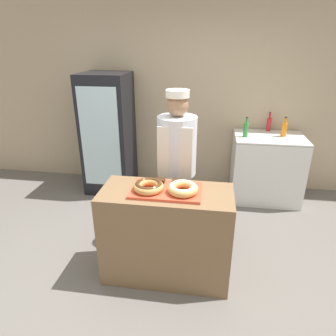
{
  "coord_description": "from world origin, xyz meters",
  "views": [
    {
      "loc": [
        0.36,
        -2.28,
        2.08
      ],
      "look_at": [
        0.0,
        0.1,
        1.06
      ],
      "focal_mm": 32.0,
      "sensor_mm": 36.0,
      "label": 1
    }
  ],
  "objects": [
    {
      "name": "serving_tray",
      "position": [
        0.0,
        0.0,
        0.9
      ],
      "size": [
        0.6,
        0.38,
        0.02
      ],
      "color": "#D84C33",
      "rests_on": "display_counter"
    },
    {
      "name": "bottle_red",
      "position": [
        1.15,
        2.01,
        1.02
      ],
      "size": [
        0.06,
        0.06,
        0.27
      ],
      "color": "red",
      "rests_on": "chest_freezer"
    },
    {
      "name": "chest_freezer",
      "position": [
        1.14,
        1.73,
        0.46
      ],
      "size": [
        0.92,
        0.68,
        0.91
      ],
      "color": "silver",
      "rests_on": "ground_plane"
    },
    {
      "name": "bottle_orange",
      "position": [
        1.31,
        1.76,
        1.02
      ],
      "size": [
        0.07,
        0.07,
        0.26
      ],
      "color": "orange",
      "rests_on": "chest_freezer"
    },
    {
      "name": "donut_chocolate_glaze",
      "position": [
        -0.15,
        -0.04,
        0.95
      ],
      "size": [
        0.26,
        0.26,
        0.08
      ],
      "color": "tan",
      "rests_on": "serving_tray"
    },
    {
      "name": "brownie_back_left",
      "position": [
        -0.07,
        0.13,
        0.92
      ],
      "size": [
        0.08,
        0.08,
        0.03
      ],
      "color": "#382111",
      "rests_on": "serving_tray"
    },
    {
      "name": "wall_back",
      "position": [
        0.0,
        2.13,
        1.35
      ],
      "size": [
        8.0,
        0.06,
        2.7
      ],
      "color": "tan",
      "rests_on": "ground_plane"
    },
    {
      "name": "ground_plane",
      "position": [
        0.0,
        0.0,
        0.0
      ],
      "size": [
        14.0,
        14.0,
        0.0
      ],
      "primitive_type": "plane",
      "color": "#66605B"
    },
    {
      "name": "brownie_back_right",
      "position": [
        0.07,
        0.13,
        0.92
      ],
      "size": [
        0.08,
        0.08,
        0.03
      ],
      "color": "#382111",
      "rests_on": "serving_tray"
    },
    {
      "name": "donut_light_glaze",
      "position": [
        0.15,
        -0.04,
        0.95
      ],
      "size": [
        0.26,
        0.26,
        0.08
      ],
      "color": "tan",
      "rests_on": "serving_tray"
    },
    {
      "name": "beverage_fridge",
      "position": [
        -1.12,
        1.72,
        0.85
      ],
      "size": [
        0.65,
        0.68,
        1.7
      ],
      "color": "black",
      "rests_on": "ground_plane"
    },
    {
      "name": "baker_person",
      "position": [
        0.02,
        0.58,
        0.87
      ],
      "size": [
        0.4,
        0.4,
        1.66
      ],
      "color": "#4C4C51",
      "rests_on": "ground_plane"
    },
    {
      "name": "bottle_green",
      "position": [
        0.81,
        1.67,
        1.02
      ],
      "size": [
        0.06,
        0.06,
        0.26
      ],
      "color": "#2D8C38",
      "rests_on": "chest_freezer"
    },
    {
      "name": "display_counter",
      "position": [
        0.0,
        0.0,
        0.44
      ],
      "size": [
        1.16,
        0.53,
        0.88
      ],
      "color": "brown",
      "rests_on": "ground_plane"
    }
  ]
}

